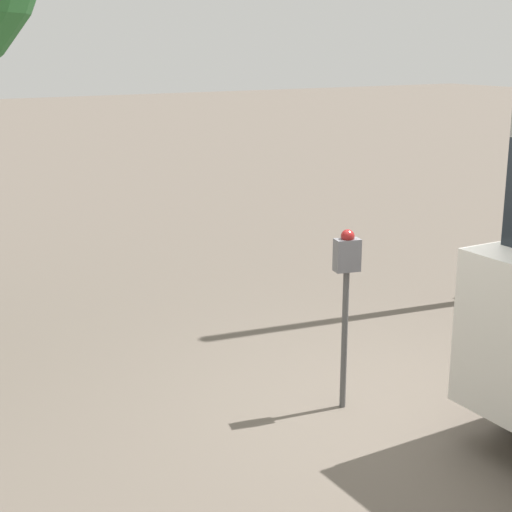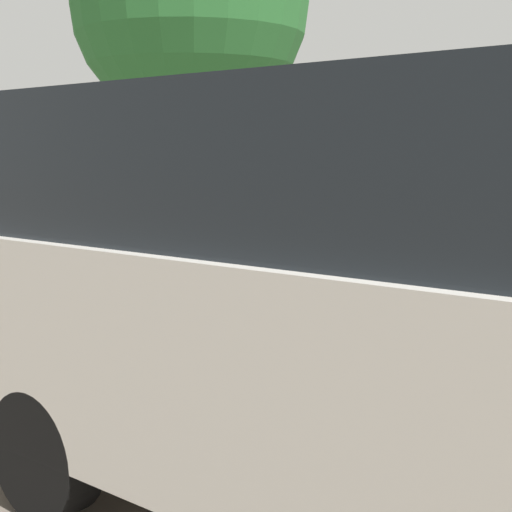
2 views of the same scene
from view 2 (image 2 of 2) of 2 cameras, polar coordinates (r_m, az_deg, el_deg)
The scene contains 4 objects.
ground_plane at distance 6.67m, azimuth -2.21°, elevation -9.57°, with size 80.00×80.00×0.00m, color #60564C.
parking_meter_near at distance 6.95m, azimuth -2.39°, elevation 0.51°, with size 0.22×0.15×1.51m.
parked_van at distance 3.95m, azimuth 6.80°, elevation -3.26°, with size 4.52×2.04×2.28m.
street_tree at distance 11.17m, azimuth -4.81°, elevation 17.71°, with size 3.23×3.23×5.57m.
Camera 2 is at (4.19, -4.80, 1.96)m, focal length 55.00 mm.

